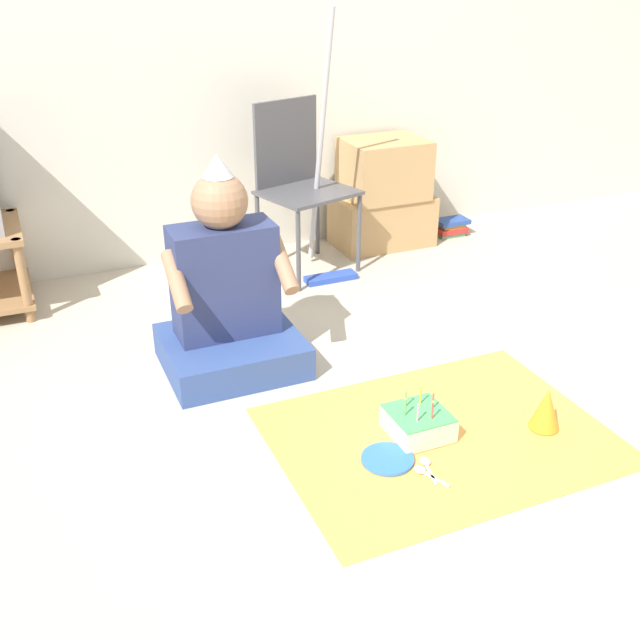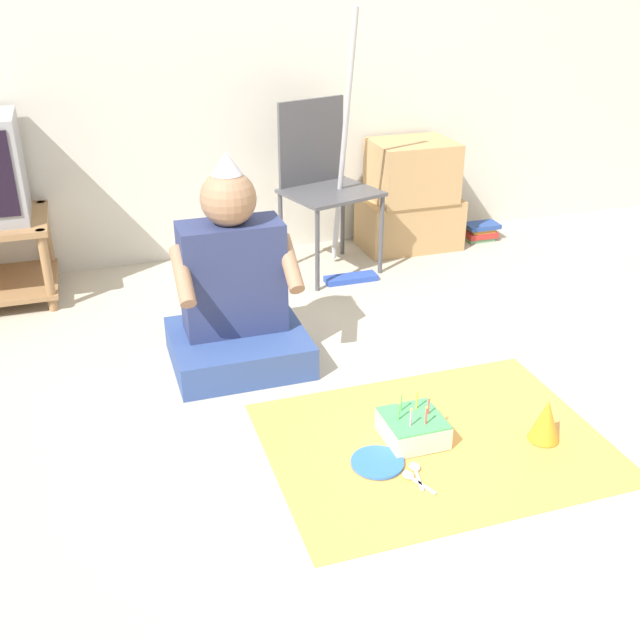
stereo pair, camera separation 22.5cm
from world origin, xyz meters
The scene contains 13 objects.
ground_plane centered at (0.00, 0.00, 0.00)m, with size 16.00×16.00×0.00m, color #BCB29E.
wall_back centered at (0.00, 1.96, 1.27)m, with size 6.40×0.06×2.55m.
folding_chair centered at (0.16, 1.57, 0.52)m, with size 0.54×0.50×0.89m.
cardboard_box_stack centered at (0.74, 1.71, 0.30)m, with size 0.56×0.37×0.62m.
dust_mop centered at (0.24, 1.41, 0.41)m, with size 0.28×0.34×1.35m.
book_pile centered at (1.20, 1.68, 0.05)m, with size 0.20×0.14×0.10m.
person_seated centered at (-0.51, 0.69, 0.30)m, with size 0.55×0.49×0.89m.
party_cloth centered at (0.02, -0.12, 0.00)m, with size 1.18×0.89×0.01m.
birthday_cake centered at (-0.05, -0.08, 0.05)m, with size 0.21×0.21×0.16m.
party_hat_blue centered at (0.40, -0.23, 0.09)m, with size 0.11×0.11×0.16m.
paper_plate centered at (-0.22, -0.18, 0.01)m, with size 0.18×0.18×0.01m.
plastic_spoon_near centered at (-0.11, -0.26, 0.01)m, with size 0.05×0.14×0.01m.
plastic_spoon_far centered at (-0.14, -0.29, 0.01)m, with size 0.07×0.14×0.01m.
Camera 2 is at (-1.05, -2.08, 1.58)m, focal length 42.00 mm.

